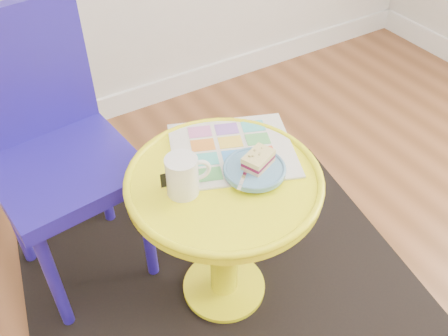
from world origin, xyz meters
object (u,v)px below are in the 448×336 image
chair (50,142)px  plate (254,170)px  side_table (224,215)px  mug (183,175)px  newspaper (232,150)px

chair → plate: 0.63m
side_table → plate: 0.19m
chair → mug: chair is taller
side_table → mug: size_ratio=4.45×
newspaper → mug: mug is taller
mug → plate: size_ratio=0.72×
chair → newspaper: 0.55m
newspaper → plate: bearing=-70.0°
side_table → chair: chair is taller
side_table → mug: bearing=173.2°
newspaper → plate: 0.12m
plate → chair: bearing=135.4°
side_table → mug: mug is taller
side_table → chair: 0.57m
newspaper → plate: (-0.00, -0.12, 0.02)m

